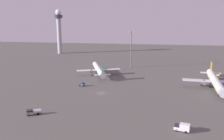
{
  "coord_description": "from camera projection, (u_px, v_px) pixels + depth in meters",
  "views": [
    {
      "loc": [
        24.41,
        -132.45,
        44.23
      ],
      "look_at": [
        0.56,
        38.63,
        4.0
      ],
      "focal_mm": 41.82,
      "sensor_mm": 36.0,
      "label": 1
    }
  ],
  "objects": [
    {
      "name": "airplane_taxiway_distant",
      "position": [
        216.0,
        81.0,
        147.53
      ],
      "size": [
        36.35,
        46.66,
        11.96
      ],
      "rotation": [
        0.0,
        0.0,
        3.06
      ],
      "color": "silver",
      "rests_on": "ground"
    },
    {
      "name": "airplane_near_gate",
      "position": [
        99.0,
        70.0,
        179.53
      ],
      "size": [
        29.64,
        37.66,
        9.96
      ],
      "rotation": [
        0.0,
        0.0,
        0.33
      ],
      "color": "silver",
      "rests_on": "ground"
    },
    {
      "name": "pushback_tug",
      "position": [
        83.0,
        84.0,
        153.71
      ],
      "size": [
        3.55,
        2.97,
        2.05
      ],
      "rotation": [
        0.0,
        0.0,
        4.26
      ],
      "color": "#3372BF",
      "rests_on": "ground"
    },
    {
      "name": "control_tower",
      "position": [
        59.0,
        29.0,
        263.03
      ],
      "size": [
        8.0,
        8.0,
        44.2
      ],
      "color": "#A8A8B2",
      "rests_on": "ground"
    },
    {
      "name": "ground_plane",
      "position": [
        101.0,
        93.0,
        141.08
      ],
      "size": [
        416.0,
        416.0,
        0.0
      ],
      "primitive_type": "plane",
      "color": "#56544F"
    },
    {
      "name": "catering_truck",
      "position": [
        182.0,
        127.0,
        96.67
      ],
      "size": [
        6.09,
        3.92,
        3.05
      ],
      "rotation": [
        0.0,
        0.0,
        1.27
      ],
      "color": "white",
      "rests_on": "ground"
    },
    {
      "name": "maintenance_van",
      "position": [
        218.0,
        74.0,
        177.55
      ],
      "size": [
        3.09,
        4.53,
        2.25
      ],
      "rotation": [
        0.0,
        0.0,
        2.84
      ],
      "color": "yellow",
      "rests_on": "ground"
    },
    {
      "name": "apron_light_central",
      "position": [
        131.0,
        47.0,
        199.91
      ],
      "size": [
        4.8,
        0.9,
        28.09
      ],
      "color": "slate",
      "rests_on": "ground"
    },
    {
      "name": "fuel_truck",
      "position": [
        33.0,
        112.0,
        111.9
      ],
      "size": [
        6.6,
        4.53,
        2.35
      ],
      "rotation": [
        0.0,
        0.0,
        2.0
      ],
      "color": "gray",
      "rests_on": "ground"
    }
  ]
}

